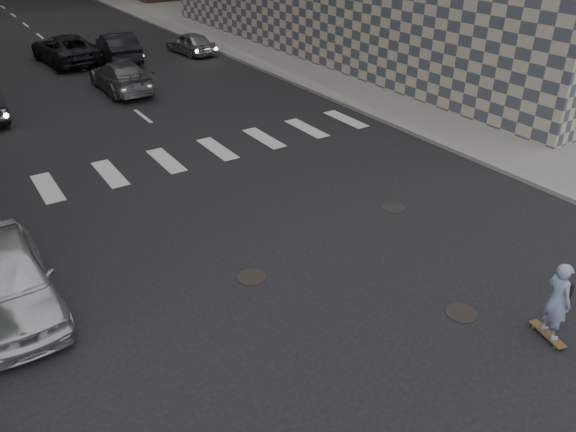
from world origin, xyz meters
name	(u,v)px	position (x,y,z in m)	size (l,w,h in m)	color
ground	(348,275)	(0.00, 0.00, 0.00)	(160.00, 160.00, 0.00)	black
sidewalk_right	(331,47)	(14.50, 20.00, 0.07)	(13.00, 80.00, 0.15)	gray
manhole_a	(461,313)	(1.20, -2.50, 0.01)	(0.70, 0.70, 0.02)	black
manhole_b	(251,277)	(-2.00, 1.20, 0.01)	(0.70, 0.70, 0.02)	black
manhole_c	(393,208)	(3.30, 2.00, 0.01)	(0.70, 0.70, 0.02)	black
skateboarder	(557,300)	(2.09, -4.00, 0.95)	(0.56, 0.94, 1.82)	brown
silver_sedan	(7,280)	(-7.00, 3.03, 0.77)	(1.82, 4.52, 1.54)	silver
traffic_car_b	(121,76)	(0.50, 18.12, 0.71)	(1.99, 4.89, 1.42)	#575A5E
traffic_car_c	(66,49)	(-0.30, 25.20, 0.79)	(2.61, 5.66, 1.57)	black
traffic_car_d	(190,43)	(6.50, 23.42, 0.65)	(1.53, 3.81, 1.30)	#A1A4A8
traffic_car_e	(118,47)	(2.30, 24.00, 0.80)	(1.69, 4.83, 1.59)	black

